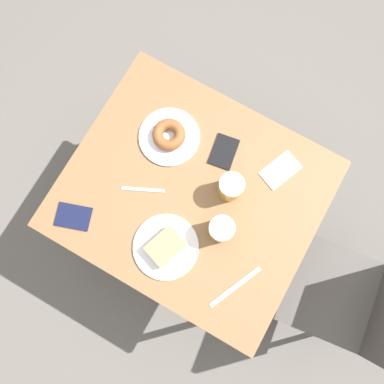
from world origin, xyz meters
name	(u,v)px	position (x,y,z in m)	size (l,w,h in m)	color
ground_plane	(192,216)	(0.00, 0.00, 0.00)	(8.00, 8.00, 0.00)	#666059
table	(192,196)	(0.00, 0.00, 0.65)	(0.80, 0.93, 0.71)	olive
chair	(368,304)	(0.02, 0.81, 0.54)	(0.45, 0.45, 0.91)	#514C47
plate_with_cake	(166,247)	(0.22, 0.02, 0.73)	(0.24, 0.24, 0.05)	silver
plate_with_donut	(169,136)	(-0.15, -0.18, 0.73)	(0.23, 0.23, 0.05)	silver
beer_mug_left	(221,229)	(0.07, 0.16, 0.77)	(0.09, 0.09, 0.12)	#C68C23
beer_mug_center	(230,187)	(-0.08, 0.11, 0.77)	(0.09, 0.09, 0.12)	#C68C23
napkin_folded	(280,170)	(-0.24, 0.25, 0.71)	(0.17, 0.14, 0.00)	white
fork	(143,190)	(0.08, -0.16, 0.71)	(0.08, 0.15, 0.00)	silver
knife	(235,287)	(0.22, 0.30, 0.71)	(0.21, 0.11, 0.00)	silver
passport_near_edge	(224,152)	(-0.20, 0.03, 0.71)	(0.14, 0.11, 0.01)	black
passport_far_edge	(73,217)	(0.29, -0.34, 0.71)	(0.12, 0.15, 0.01)	#141938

